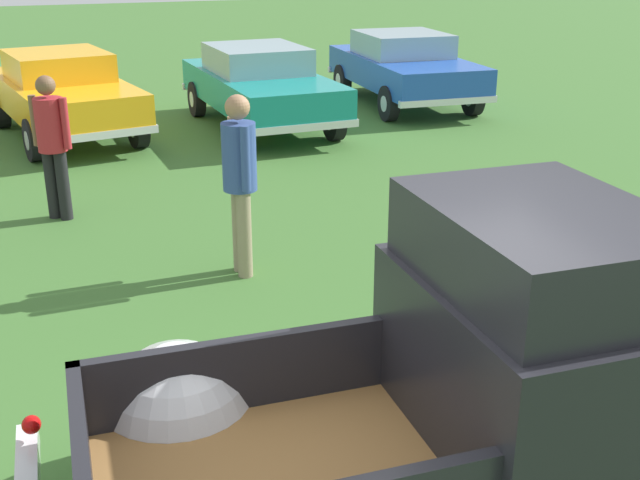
% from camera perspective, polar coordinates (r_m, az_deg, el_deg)
% --- Properties ---
extents(vintage_pickup_truck, '(4.68, 2.87, 1.96)m').
position_cam_1_polar(vintage_pickup_truck, '(4.81, 12.84, -11.12)').
color(vintage_pickup_truck, black).
rests_on(vintage_pickup_truck, ground).
extents(show_car_1, '(2.55, 4.42, 1.43)m').
position_cam_1_polar(show_car_1, '(14.46, -17.86, 10.04)').
color(show_car_1, black).
rests_on(show_car_1, ground).
extents(show_car_2, '(2.03, 4.43, 1.43)m').
position_cam_1_polar(show_car_2, '(14.56, -4.31, 11.04)').
color(show_car_2, black).
rests_on(show_car_2, ground).
extents(show_car_3, '(2.13, 4.32, 1.43)m').
position_cam_1_polar(show_car_3, '(16.65, 6.01, 12.24)').
color(show_car_3, black).
rests_on(show_car_3, ground).
extents(spectator_0, '(0.35, 0.53, 1.85)m').
position_cam_1_polar(spectator_0, '(7.94, -5.74, 4.74)').
color(spectator_0, gray).
rests_on(spectator_0, ground).
extents(spectator_1, '(0.48, 0.48, 1.75)m').
position_cam_1_polar(spectator_1, '(10.09, -18.57, 6.87)').
color(spectator_1, black).
rests_on(spectator_1, ground).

